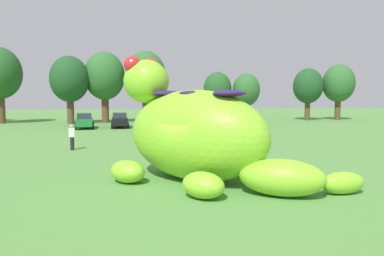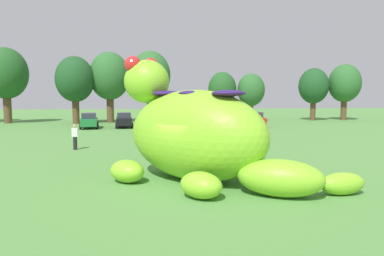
# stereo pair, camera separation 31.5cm
# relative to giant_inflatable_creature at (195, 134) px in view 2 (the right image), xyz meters

# --- Properties ---
(ground_plane) EXTENTS (160.00, 160.00, 0.00)m
(ground_plane) POSITION_rel_giant_inflatable_creature_xyz_m (-0.46, -0.57, -2.01)
(ground_plane) COLOR #568E42
(giant_inflatable_creature) EXTENTS (9.96, 8.11, 5.50)m
(giant_inflatable_creature) POSITION_rel_giant_inflatable_creature_xyz_m (0.00, 0.00, 0.00)
(giant_inflatable_creature) COLOR #8CD12D
(giant_inflatable_creature) RESTS_ON ground
(car_green) EXTENTS (2.35, 4.29, 1.72)m
(car_green) POSITION_rel_giant_inflatable_creature_xyz_m (-8.92, 24.75, -1.15)
(car_green) COLOR #1E7238
(car_green) RESTS_ON ground
(car_black) EXTENTS (2.25, 4.25, 1.72)m
(car_black) POSITION_rel_giant_inflatable_creature_xyz_m (-5.15, 25.33, -1.15)
(car_black) COLOR black
(car_black) RESTS_ON ground
(car_silver) EXTENTS (2.22, 4.24, 1.72)m
(car_silver) POSITION_rel_giant_inflatable_creature_xyz_m (-1.12, 24.64, -1.15)
(car_silver) COLOR #B7BABF
(car_silver) RESTS_ON ground
(car_yellow) EXTENTS (2.10, 4.18, 1.72)m
(car_yellow) POSITION_rel_giant_inflatable_creature_xyz_m (2.14, 24.73, -1.15)
(car_yellow) COLOR yellow
(car_yellow) RESTS_ON ground
(car_white) EXTENTS (2.24, 4.25, 1.72)m
(car_white) POSITION_rel_giant_inflatable_creature_xyz_m (5.99, 24.75, -1.15)
(car_white) COLOR white
(car_white) RESTS_ON ground
(car_red) EXTENTS (1.98, 4.12, 1.72)m
(car_red) POSITION_rel_giant_inflatable_creature_xyz_m (9.85, 24.59, -1.15)
(car_red) COLOR red
(car_red) RESTS_ON ground
(tree_left) EXTENTS (5.56, 5.56, 9.86)m
(tree_left) POSITION_rel_giant_inflatable_creature_xyz_m (-20.91, 33.32, 4.44)
(tree_left) COLOR brown
(tree_left) RESTS_ON ground
(tree_mid_left) EXTENTS (4.87, 4.87, 8.65)m
(tree_mid_left) POSITION_rel_giant_inflatable_creature_xyz_m (-11.79, 31.47, 3.65)
(tree_mid_left) COLOR brown
(tree_mid_left) RESTS_ON ground
(tree_centre_left) EXTENTS (5.31, 5.31, 9.43)m
(tree_centre_left) POSITION_rel_giant_inflatable_creature_xyz_m (-7.61, 33.08, 4.16)
(tree_centre_left) COLOR brown
(tree_centre_left) RESTS_ON ground
(tree_centre) EXTENTS (5.40, 5.40, 9.59)m
(tree_centre) POSITION_rel_giant_inflatable_creature_xyz_m (-2.18, 32.77, 4.26)
(tree_centre) COLOR brown
(tree_centre) RESTS_ON ground
(tree_centre_right) EXTENTS (3.87, 3.87, 6.87)m
(tree_centre_right) POSITION_rel_giant_inflatable_creature_xyz_m (7.68, 32.82, 2.48)
(tree_centre_right) COLOR brown
(tree_centre_right) RESTS_ON ground
(tree_mid_right) EXTENTS (3.75, 3.75, 6.66)m
(tree_mid_right) POSITION_rel_giant_inflatable_creature_xyz_m (11.63, 32.26, 2.34)
(tree_mid_right) COLOR brown
(tree_mid_right) RESTS_ON ground
(tree_right) EXTENTS (4.28, 4.28, 7.60)m
(tree_right) POSITION_rel_giant_inflatable_creature_xyz_m (21.45, 33.94, 2.96)
(tree_right) COLOR brown
(tree_right) RESTS_ON ground
(tree_far_right) EXTENTS (4.62, 4.62, 8.21)m
(tree_far_right) POSITION_rel_giant_inflatable_creature_xyz_m (26.18, 33.86, 3.36)
(tree_far_right) COLOR brown
(tree_far_right) RESTS_ON ground
(spectator_near_inflatable) EXTENTS (0.38, 0.26, 1.71)m
(spectator_near_inflatable) POSITION_rel_giant_inflatable_creature_xyz_m (-7.06, 9.18, -1.16)
(spectator_near_inflatable) COLOR black
(spectator_near_inflatable) RESTS_ON ground
(spectator_mid_field) EXTENTS (0.38, 0.26, 1.71)m
(spectator_mid_field) POSITION_rel_giant_inflatable_creature_xyz_m (7.36, 16.49, -1.16)
(spectator_mid_field) COLOR #2D334C
(spectator_mid_field) RESTS_ON ground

